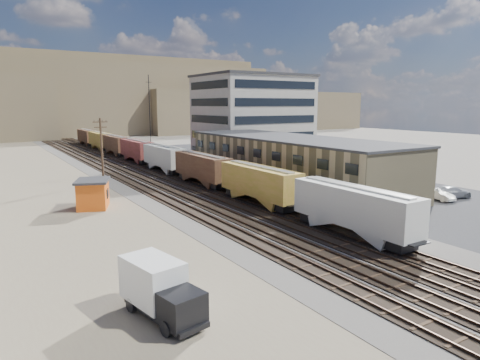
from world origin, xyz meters
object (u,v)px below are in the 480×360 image
utility_pole_north (102,149)px  box_truck (160,289)px  parked_car_silver (451,192)px  parked_car_white (438,195)px  parked_car_red (385,203)px  freight_train (149,152)px  maintenance_shed (93,194)px  parked_car_blue (265,159)px

utility_pole_north → box_truck: 46.13m
parked_car_silver → parked_car_white: bearing=95.4°
parked_car_red → parked_car_silver: 11.73m
freight_train → maintenance_shed: size_ratio=21.27×
parked_car_silver → freight_train: bearing=37.0°
parked_car_red → utility_pole_north: bearing=107.9°
freight_train → parked_car_red: bearing=-76.6°
utility_pole_north → maintenance_shed: bearing=-108.0°
maintenance_shed → parked_car_blue: size_ratio=1.00×
utility_pole_north → parked_car_silver: size_ratio=1.79×
freight_train → maintenance_shed: freight_train is taller
freight_train → utility_pole_north: size_ratio=11.97×
parked_car_silver → utility_pole_north: bearing=56.4°
maintenance_shed → parked_car_red: (28.96, -18.26, -1.08)m
box_truck → maintenance_shed: maintenance_shed is taller
freight_train → utility_pole_north: (-12.30, -12.89, 2.50)m
utility_pole_north → parked_car_white: utility_pole_north is taller
parked_car_red → parked_car_white: size_ratio=0.93×
freight_train → parked_car_silver: size_ratio=21.40×
box_truck → parked_car_white: box_truck is taller
box_truck → maintenance_shed: (3.03, 28.81, 0.11)m
parked_car_red → maintenance_shed: bearing=131.4°
parked_car_red → box_truck: bearing=-178.1°
maintenance_shed → parked_car_red: bearing=-32.2°
freight_train → box_truck: (-20.67, -58.11, -1.16)m
parked_car_white → box_truck: bearing=-159.2°
parked_car_white → parked_car_silver: parked_car_silver is taller
utility_pole_north → parked_car_silver: bearing=-45.1°
box_truck → parked_car_red: (31.99, 10.55, -0.97)m
utility_pole_north → parked_car_blue: (34.67, 5.44, -4.51)m
parked_car_silver → parked_car_blue: 40.93m
maintenance_shed → parked_car_white: bearing=-26.2°
freight_train → parked_car_silver: (23.03, -48.38, -1.98)m
parked_car_blue → box_truck: bearing=-178.2°
box_truck → parked_car_blue: (43.04, 50.65, -0.85)m
maintenance_shed → parked_car_red: 34.25m
parked_car_blue → parked_car_white: bearing=-140.2°
box_truck → parked_car_silver: (43.69, 9.73, -0.82)m
parked_car_white → parked_car_blue: bearing=94.8°
utility_pole_north → parked_car_red: utility_pole_north is taller
parked_car_white → parked_car_silver: size_ratio=0.75×
parked_car_white → parked_car_blue: parked_car_blue is taller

